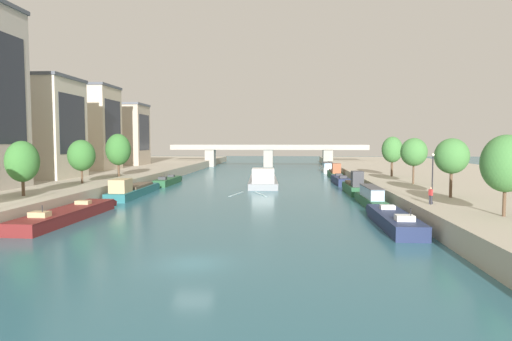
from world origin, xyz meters
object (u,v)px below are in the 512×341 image
(moored_boat_left_midway, at_px, (133,190))
(moored_boat_right_near, at_px, (340,180))
(tree_right_end_of_row, at_px, (392,150))
(tree_left_past_mid, at_px, (81,155))
(moored_boat_right_gap_after, at_px, (370,198))
(barge_midriver, at_px, (263,179))
(moored_boat_left_downstream, at_px, (168,181))
(tree_left_distant, at_px, (22,162))
(moored_boat_right_lone, at_px, (394,220))
(person_on_quay, at_px, (431,195))
(moored_boat_right_upstream, at_px, (335,173))
(moored_boat_right_end, at_px, (354,187))
(tree_right_by_lamp, at_px, (414,152))
(lamppost_right_bank, at_px, (432,176))
(tree_right_second, at_px, (506,164))
(moored_boat_right_midway, at_px, (327,168))
(bridge_far, at_px, (268,153))
(moored_boat_left_upstream, at_px, (68,214))
(tree_left_nearest, at_px, (118,150))
(tree_right_nearest, at_px, (452,156))

(moored_boat_left_midway, bearing_deg, moored_boat_right_near, 32.63)
(tree_right_end_of_row, bearing_deg, tree_left_past_mid, -161.49)
(moored_boat_right_gap_after, relative_size, tree_left_past_mid, 1.92)
(moored_boat_left_midway, bearing_deg, barge_midriver, 45.30)
(tree_left_past_mid, height_order, tree_right_end_of_row, tree_right_end_of_row)
(moored_boat_left_midway, relative_size, moored_boat_left_downstream, 1.37)
(tree_left_distant, bearing_deg, moored_boat_right_lone, -6.51)
(person_on_quay, bearing_deg, moored_boat_right_upstream, 93.28)
(barge_midriver, height_order, moored_boat_right_end, moored_boat_right_end)
(tree_right_by_lamp, height_order, lamppost_right_bank, tree_right_by_lamp)
(moored_boat_right_near, relative_size, tree_right_second, 1.86)
(tree_left_distant, relative_size, person_on_quay, 3.66)
(moored_boat_right_midway, distance_m, bridge_far, 25.75)
(barge_midriver, xyz_separation_m, person_on_quay, (17.89, -36.78, 1.92))
(barge_midriver, xyz_separation_m, tree_right_by_lamp, (21.83, -17.05, 5.39))
(moored_boat_left_upstream, height_order, moored_boat_right_end, moored_boat_right_end)
(moored_boat_left_downstream, bearing_deg, moored_boat_left_midway, -91.25)
(moored_boat_right_gap_after, xyz_separation_m, lamppost_right_bank, (3.56, -11.44, 3.55))
(tree_left_nearest, distance_m, person_on_quay, 50.76)
(moored_boat_right_near, xyz_separation_m, tree_right_second, (7.35, -45.55, 5.44))
(moored_boat_right_upstream, bearing_deg, tree_left_distant, -127.05)
(barge_midriver, distance_m, tree_right_nearest, 38.58)
(moored_boat_right_near, distance_m, tree_right_second, 46.46)
(moored_boat_right_end, bearing_deg, tree_left_distant, -151.57)
(moored_boat_left_upstream, height_order, moored_boat_right_upstream, moored_boat_right_upstream)
(moored_boat_right_lone, bearing_deg, tree_right_end_of_row, 77.25)
(moored_boat_left_midway, distance_m, moored_boat_left_downstream, 16.86)
(tree_right_end_of_row, bearing_deg, moored_boat_right_lone, -102.75)
(barge_midriver, distance_m, moored_boat_right_end, 19.23)
(tree_left_past_mid, bearing_deg, barge_midriver, 38.91)
(tree_left_past_mid, bearing_deg, moored_boat_right_gap_after, -7.85)
(moored_boat_left_downstream, distance_m, tree_left_past_mid, 20.56)
(moored_boat_right_near, bearing_deg, moored_boat_right_end, -89.27)
(tree_right_nearest, distance_m, tree_right_end_of_row, 27.37)
(moored_boat_left_midway, bearing_deg, moored_boat_right_gap_after, -12.44)
(tree_left_past_mid, bearing_deg, moored_boat_right_upstream, 43.78)
(tree_left_nearest, bearing_deg, moored_boat_left_upstream, -77.61)
(moored_boat_right_near, distance_m, tree_left_nearest, 39.72)
(person_on_quay, bearing_deg, lamppost_right_bank, 57.46)
(tree_left_nearest, bearing_deg, moored_boat_right_midway, 47.55)
(tree_right_end_of_row, bearing_deg, moored_boat_right_midway, 100.81)
(tree_right_second, relative_size, tree_right_nearest, 1.03)
(moored_boat_right_midway, bearing_deg, lamppost_right_bank, -87.15)
(moored_boat_right_gap_after, xyz_separation_m, tree_right_by_lamp, (7.26, 7.92, 5.33))
(barge_midriver, distance_m, tree_right_end_of_row, 22.96)
(moored_boat_left_downstream, distance_m, moored_boat_right_upstream, 37.18)
(tree_right_nearest, distance_m, bridge_far, 88.43)
(moored_boat_right_upstream, height_order, moored_boat_right_midway, moored_boat_right_upstream)
(bridge_far, bearing_deg, moored_boat_right_near, -73.00)
(moored_boat_left_upstream, xyz_separation_m, moored_boat_left_midway, (-0.35, 19.15, 0.27))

